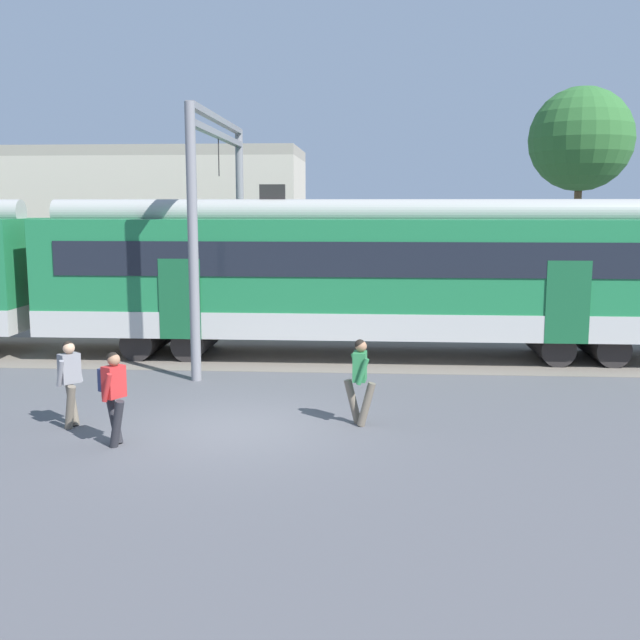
% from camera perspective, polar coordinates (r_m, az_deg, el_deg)
% --- Properties ---
extents(ground_plane, '(160.00, 160.00, 0.00)m').
position_cam_1_polar(ground_plane, '(14.31, -6.36, -8.22)').
color(ground_plane, '#515156').
extents(pedestrian_grey, '(0.46, 0.67, 1.67)m').
position_cam_1_polar(pedestrian_grey, '(14.82, -18.52, -4.18)').
color(pedestrian_grey, '#6B6051').
rests_on(pedestrian_grey, ground).
extents(pedestrian_red, '(0.56, 0.66, 1.67)m').
position_cam_1_polar(pedestrian_red, '(13.50, -15.47, -5.16)').
color(pedestrian_red, '#28282D').
rests_on(pedestrian_red, ground).
extents(pedestrian_green, '(0.63, 0.57, 1.67)m').
position_cam_1_polar(pedestrian_green, '(14.24, 3.05, -4.25)').
color(pedestrian_green, '#6B6051').
rests_on(pedestrian_green, ground).
extents(catenary_gantry, '(0.24, 6.64, 6.53)m').
position_cam_1_polar(catenary_gantry, '(20.93, -7.66, 9.06)').
color(catenary_gantry, gray).
rests_on(catenary_gantry, ground).
extents(background_building, '(17.79, 5.00, 9.20)m').
position_cam_1_polar(background_building, '(32.30, -17.55, 6.61)').
color(background_building, beige).
rests_on(background_building, ground).
extents(street_tree_right, '(4.40, 4.40, 9.17)m').
position_cam_1_polar(street_tree_right, '(34.63, 19.26, 12.83)').
color(street_tree_right, brown).
rests_on(street_tree_right, ground).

